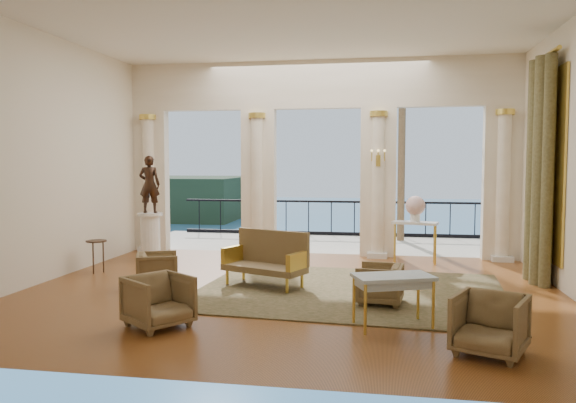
% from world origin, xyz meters
% --- Properties ---
extents(floor, '(9.00, 9.00, 0.00)m').
position_xyz_m(floor, '(0.00, 0.00, 0.00)').
color(floor, '#47270E').
rests_on(floor, ground).
extents(room_walls, '(9.00, 9.00, 9.00)m').
position_xyz_m(room_walls, '(0.00, -1.12, 2.88)').
color(room_walls, white).
rests_on(room_walls, ground).
extents(arcade, '(9.00, 0.56, 4.50)m').
position_xyz_m(arcade, '(-0.00, 3.82, 2.58)').
color(arcade, beige).
rests_on(arcade, ground).
extents(terrace, '(10.00, 3.60, 0.10)m').
position_xyz_m(terrace, '(0.00, 5.80, -0.05)').
color(terrace, '#B0A894').
rests_on(terrace, ground).
extents(balustrade, '(9.00, 0.06, 1.03)m').
position_xyz_m(balustrade, '(0.00, 7.40, 0.41)').
color(balustrade, black).
rests_on(balustrade, terrace).
extents(palm_tree, '(2.00, 2.00, 4.50)m').
position_xyz_m(palm_tree, '(2.00, 6.60, 4.09)').
color(palm_tree, '#4C3823').
rests_on(palm_tree, terrace).
extents(headland, '(22.00, 18.00, 6.00)m').
position_xyz_m(headland, '(-30.00, 70.00, -3.00)').
color(headland, black).
rests_on(headland, sea).
extents(sea, '(160.00, 160.00, 0.00)m').
position_xyz_m(sea, '(0.00, 60.00, -6.00)').
color(sea, '#265F9B').
rests_on(sea, ground).
extents(curtain, '(0.33, 1.40, 4.09)m').
position_xyz_m(curtain, '(4.28, 1.50, 2.02)').
color(curtain, brown).
rests_on(curtain, ground).
extents(window_frame, '(0.04, 1.60, 3.40)m').
position_xyz_m(window_frame, '(4.47, 1.50, 2.10)').
color(window_frame, gold).
rests_on(window_frame, room_walls).
extents(wall_sconce, '(0.30, 0.11, 0.33)m').
position_xyz_m(wall_sconce, '(1.40, 3.51, 2.23)').
color(wall_sconce, gold).
rests_on(wall_sconce, arcade).
extents(rug, '(5.29, 4.25, 0.02)m').
position_xyz_m(rug, '(0.99, 0.14, 0.01)').
color(rug, '#31371B').
rests_on(rug, ground).
extents(armchair_a, '(0.99, 1.00, 0.76)m').
position_xyz_m(armchair_a, '(-1.36, -2.31, 0.38)').
color(armchair_a, '#3F3018').
rests_on(armchair_a, ground).
extents(armchair_b, '(0.96, 0.93, 0.76)m').
position_xyz_m(armchair_b, '(2.73, -2.69, 0.38)').
color(armchair_b, '#3F3018').
rests_on(armchair_b, ground).
extents(armchair_c, '(0.69, 0.73, 0.68)m').
position_xyz_m(armchair_c, '(1.49, -0.61, 0.34)').
color(armchair_c, '#3F3018').
rests_on(armchair_c, ground).
extents(armchair_d, '(0.84, 0.86, 0.69)m').
position_xyz_m(armchair_d, '(-2.27, -0.18, 0.35)').
color(armchair_d, '#3F3018').
rests_on(armchair_d, ground).
extents(settee, '(1.59, 1.14, 0.97)m').
position_xyz_m(settee, '(-0.46, 0.34, 0.48)').
color(settee, '#3F3018').
rests_on(settee, ground).
extents(game_table, '(1.14, 0.88, 0.69)m').
position_xyz_m(game_table, '(1.67, -1.80, 0.62)').
color(game_table, '#A8C2D2').
rests_on(game_table, ground).
extents(pedestal, '(0.58, 0.58, 1.06)m').
position_xyz_m(pedestal, '(-3.50, 2.34, 0.51)').
color(pedestal, silver).
rests_on(pedestal, ground).
extents(statue, '(0.49, 0.35, 1.25)m').
position_xyz_m(statue, '(-3.50, 2.34, 1.69)').
color(statue, black).
rests_on(statue, pedestal).
extents(console_table, '(1.01, 0.60, 0.90)m').
position_xyz_m(console_table, '(2.20, 3.05, 0.74)').
color(console_table, silver).
rests_on(console_table, ground).
extents(urn, '(0.42, 0.42, 0.55)m').
position_xyz_m(urn, '(2.20, 3.05, 1.21)').
color(urn, white).
rests_on(urn, console_table).
extents(side_table, '(0.39, 0.39, 0.64)m').
position_xyz_m(side_table, '(-4.00, 0.92, 0.55)').
color(side_table, black).
rests_on(side_table, ground).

